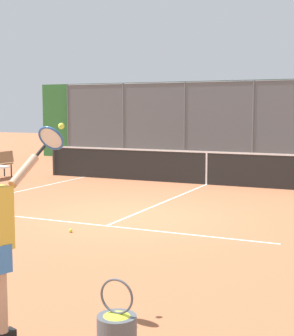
# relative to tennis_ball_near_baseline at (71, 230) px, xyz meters

# --- Properties ---
(ground_plane) EXTENTS (60.00, 60.00, 0.00)m
(ground_plane) POSITION_rel_tennis_ball_near_baseline_xyz_m (-0.33, -1.64, -0.03)
(ground_plane) COLOR #A8603D
(court_line_markings) EXTENTS (8.21, 10.80, 0.01)m
(court_line_markings) POSITION_rel_tennis_ball_near_baseline_xyz_m (-0.33, -0.45, -0.03)
(court_line_markings) COLOR white
(court_line_markings) RESTS_ON ground
(fence_backdrop) EXTENTS (19.63, 1.37, 3.27)m
(fence_backdrop) POSITION_rel_tennis_ball_near_baseline_xyz_m (-0.33, -12.87, 1.59)
(fence_backdrop) COLOR #565B60
(fence_backdrop) RESTS_ON ground
(tennis_net) EXTENTS (10.55, 0.09, 1.07)m
(tennis_net) POSITION_rel_tennis_ball_near_baseline_xyz_m (-0.33, -6.63, 0.46)
(tennis_net) COLOR #2D2D2D
(tennis_net) RESTS_ON ground
(tennis_ball_near_baseline) EXTENTS (0.07, 0.07, 0.07)m
(tennis_ball_near_baseline) POSITION_rel_tennis_ball_near_baseline_xyz_m (0.00, 0.00, 0.00)
(tennis_ball_near_baseline) COLOR #D6E042
(tennis_ball_near_baseline) RESTS_ON ground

